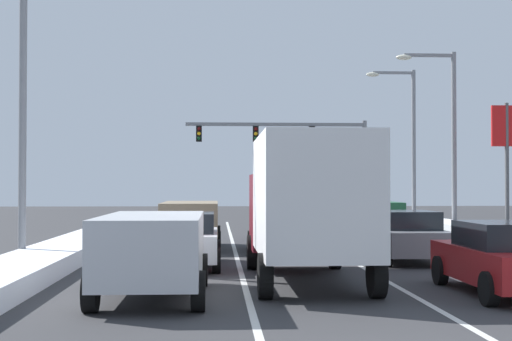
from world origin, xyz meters
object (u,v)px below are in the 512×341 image
(box_truck_center_lane_nearest, at_px, (307,201))
(street_lamp_right_mid, at_px, (446,126))
(street_lamp_left_mid, at_px, (36,96))
(suv_green_right_lane_third, at_px, (365,219))
(suv_silver_left_lane_nearest, at_px, (153,248))
(suv_tan_left_lane_third, at_px, (190,220))
(sedan_white_left_lane_second, at_px, (184,240))
(sedan_gray_right_lane_second, at_px, (405,236))
(street_lamp_right_far, at_px, (407,134))
(traffic_light_gantry, at_px, (302,145))
(sedan_black_center_lane_second, at_px, (280,230))
(sedan_red_right_lane_nearest, at_px, (505,258))
(sedan_navy_center_lane_third, at_px, (279,222))

(box_truck_center_lane_nearest, distance_m, street_lamp_right_mid, 17.12)
(street_lamp_left_mid, bearing_deg, suv_green_right_lane_third, 31.67)
(suv_silver_left_lane_nearest, height_order, suv_tan_left_lane_third, same)
(sedan_white_left_lane_second, distance_m, street_lamp_left_mid, 5.91)
(sedan_gray_right_lane_second, xyz_separation_m, suv_silver_left_lane_nearest, (-6.91, -7.07, 0.25))
(suv_tan_left_lane_third, bearing_deg, street_lamp_right_mid, 25.20)
(suv_green_right_lane_third, xyz_separation_m, street_lamp_left_mid, (-10.75, -6.63, 3.80))
(street_lamp_right_far, relative_size, street_lamp_left_mid, 1.05)
(box_truck_center_lane_nearest, height_order, traffic_light_gantry, traffic_light_gantry)
(box_truck_center_lane_nearest, height_order, sedan_black_center_lane_second, box_truck_center_lane_nearest)
(sedan_red_right_lane_nearest, xyz_separation_m, street_lamp_right_mid, (4.00, 16.97, 4.09))
(sedan_black_center_lane_second, relative_size, suv_tan_left_lane_third, 0.92)
(sedan_red_right_lane_nearest, relative_size, street_lamp_right_far, 0.53)
(box_truck_center_lane_nearest, relative_size, sedan_black_center_lane_second, 1.60)
(suv_silver_left_lane_nearest, distance_m, street_lamp_left_mid, 8.40)
(suv_green_right_lane_third, relative_size, traffic_light_gantry, 0.45)
(sedan_gray_right_lane_second, height_order, box_truck_center_lane_nearest, box_truck_center_lane_nearest)
(suv_green_right_lane_third, distance_m, sedan_white_left_lane_second, 9.75)
(sedan_black_center_lane_second, distance_m, street_lamp_left_mid, 9.03)
(sedan_black_center_lane_second, xyz_separation_m, traffic_light_gantry, (3.00, 19.91, 3.97))
(suv_silver_left_lane_nearest, height_order, street_lamp_left_mid, street_lamp_left_mid)
(sedan_red_right_lane_nearest, xyz_separation_m, suv_silver_left_lane_nearest, (-7.27, -0.12, 0.25))
(sedan_white_left_lane_second, bearing_deg, street_lamp_right_mid, 46.11)
(sedan_gray_right_lane_second, distance_m, sedan_black_center_lane_second, 4.56)
(suv_green_right_lane_third, relative_size, street_lamp_right_far, 0.58)
(suv_green_right_lane_third, height_order, traffic_light_gantry, traffic_light_gantry)
(sedan_black_center_lane_second, xyz_separation_m, street_lamp_right_mid, (7.88, 7.12, 4.09))
(box_truck_center_lane_nearest, relative_size, sedan_white_left_lane_second, 1.60)
(sedan_red_right_lane_nearest, relative_size, box_truck_center_lane_nearest, 0.63)
(sedan_black_center_lane_second, distance_m, sedan_white_left_lane_second, 5.15)
(sedan_red_right_lane_nearest, relative_size, sedan_gray_right_lane_second, 1.00)
(sedan_black_center_lane_second, xyz_separation_m, sedan_white_left_lane_second, (-3.00, -4.19, 0.00))
(sedan_black_center_lane_second, bearing_deg, sedan_red_right_lane_nearest, -68.52)
(suv_tan_left_lane_third, relative_size, street_lamp_left_mid, 0.61)
(suv_silver_left_lane_nearest, bearing_deg, traffic_light_gantry, 77.93)
(sedan_navy_center_lane_third, bearing_deg, street_lamp_right_far, 48.55)
(sedan_black_center_lane_second, bearing_deg, street_lamp_right_mid, 42.12)
(suv_green_right_lane_third, xyz_separation_m, suv_silver_left_lane_nearest, (-6.89, -13.05, 0.00))
(traffic_light_gantry, height_order, street_lamp_right_far, street_lamp_right_far)
(box_truck_center_lane_nearest, relative_size, suv_tan_left_lane_third, 1.47)
(sedan_red_right_lane_nearest, relative_size, street_lamp_right_mid, 0.56)
(suv_tan_left_lane_third, height_order, traffic_light_gantry, traffic_light_gantry)
(sedan_navy_center_lane_third, xyz_separation_m, suv_silver_left_lane_nearest, (-3.85, -15.82, 0.25))
(suv_green_right_lane_third, relative_size, suv_silver_left_lane_nearest, 1.00)
(sedan_white_left_lane_second, relative_size, suv_tan_left_lane_third, 0.92)
(street_lamp_left_mid, bearing_deg, suv_tan_left_lane_third, 52.77)
(suv_silver_left_lane_nearest, bearing_deg, sedan_navy_center_lane_third, 76.33)
(street_lamp_left_mid, bearing_deg, sedan_red_right_lane_nearest, -29.50)
(box_truck_center_lane_nearest, height_order, street_lamp_right_mid, street_lamp_right_mid)
(sedan_red_right_lane_nearest, bearing_deg, sedan_gray_right_lane_second, 92.92)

